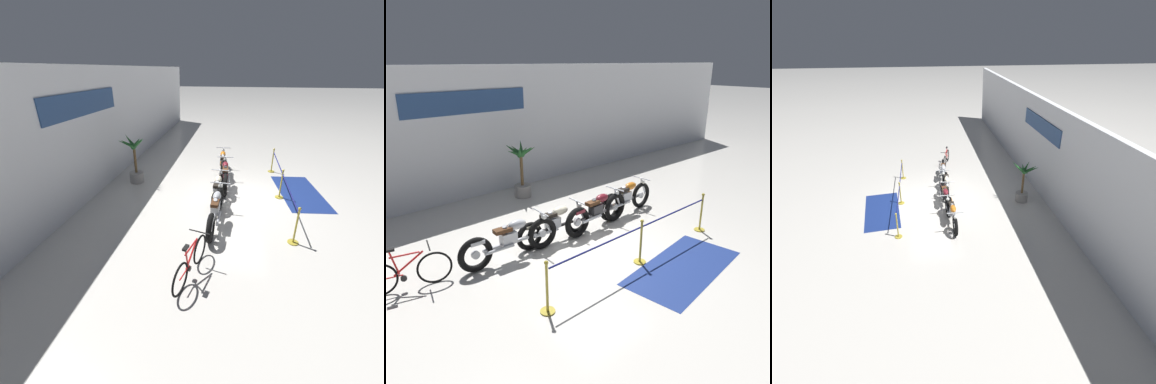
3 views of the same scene
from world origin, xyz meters
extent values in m
plane|color=silver|center=(0.00, 0.00, 0.00)|extent=(120.00, 120.00, 0.00)
cube|color=white|center=(0.00, 5.12, 2.10)|extent=(28.00, 0.25, 4.20)
cube|color=navy|center=(-0.61, 4.98, 3.10)|extent=(4.12, 0.04, 0.70)
torus|color=black|center=(-1.17, 0.57, 0.40)|extent=(0.80, 0.20, 0.79)
torus|color=black|center=(-2.86, 0.69, 0.40)|extent=(0.80, 0.20, 0.79)
cylinder|color=silver|center=(-1.17, 0.57, 0.40)|extent=(0.19, 0.09, 0.18)
cylinder|color=silver|center=(-2.86, 0.69, 0.40)|extent=(0.19, 0.09, 0.18)
cylinder|color=silver|center=(-1.08, 0.56, 0.68)|extent=(0.31, 0.08, 0.59)
cube|color=silver|center=(-2.07, 0.63, 0.56)|extent=(0.37, 0.24, 0.26)
cylinder|color=silver|center=(-2.03, 0.63, 0.76)|extent=(0.19, 0.12, 0.24)
cylinder|color=silver|center=(-2.11, 0.63, 0.76)|extent=(0.19, 0.12, 0.24)
cylinder|color=silver|center=(-2.38, 0.51, 0.42)|extent=(0.70, 0.12, 0.07)
cube|color=#ADAFB5|center=(-2.02, 0.63, 0.42)|extent=(1.36, 0.15, 0.06)
ellipsoid|color=#B7BABF|center=(-1.84, 0.62, 0.82)|extent=(0.47, 0.25, 0.22)
cube|color=#4C2D19|center=(-2.20, 0.64, 0.78)|extent=(0.41, 0.23, 0.09)
cube|color=#B7BABF|center=(-2.81, 0.68, 0.67)|extent=(0.33, 0.18, 0.08)
cylinder|color=silver|center=(-1.19, 0.57, 0.95)|extent=(0.08, 0.62, 0.04)
sphere|color=silver|center=(-1.11, 0.57, 0.81)|extent=(0.14, 0.14, 0.14)
torus|color=black|center=(0.04, 0.65, 0.35)|extent=(0.71, 0.16, 0.71)
torus|color=black|center=(-1.43, 0.72, 0.35)|extent=(0.71, 0.16, 0.71)
cylinder|color=silver|center=(0.04, 0.65, 0.35)|extent=(0.17, 0.09, 0.16)
cylinder|color=silver|center=(-1.43, 0.72, 0.35)|extent=(0.17, 0.09, 0.16)
cylinder|color=silver|center=(0.13, 0.64, 0.64)|extent=(0.31, 0.07, 0.59)
cube|color=silver|center=(-0.75, 0.69, 0.51)|extent=(0.37, 0.24, 0.26)
cylinder|color=silver|center=(-0.71, 0.69, 0.71)|extent=(0.18, 0.12, 0.24)
cylinder|color=silver|center=(-0.79, 0.69, 0.71)|extent=(0.18, 0.12, 0.24)
cylinder|color=silver|center=(-1.06, 0.56, 0.37)|extent=(0.70, 0.11, 0.07)
cube|color=black|center=(-0.70, 0.68, 0.37)|extent=(1.18, 0.12, 0.06)
ellipsoid|color=beige|center=(-0.52, 0.68, 0.77)|extent=(0.47, 0.24, 0.22)
cube|color=black|center=(-0.88, 0.69, 0.73)|extent=(0.41, 0.22, 0.09)
cube|color=beige|center=(-1.38, 0.72, 0.60)|extent=(0.33, 0.18, 0.08)
cylinder|color=silver|center=(0.02, 0.65, 0.90)|extent=(0.07, 0.62, 0.04)
sphere|color=silver|center=(0.10, 0.64, 0.76)|extent=(0.14, 0.14, 0.14)
torus|color=black|center=(1.36, 0.54, 0.41)|extent=(0.83, 0.19, 0.82)
torus|color=black|center=(-0.13, 0.45, 0.41)|extent=(0.83, 0.19, 0.82)
cylinder|color=silver|center=(1.36, 0.54, 0.41)|extent=(0.19, 0.09, 0.19)
cylinder|color=silver|center=(-0.13, 0.45, 0.41)|extent=(0.19, 0.09, 0.19)
cylinder|color=silver|center=(1.45, 0.54, 0.69)|extent=(0.31, 0.07, 0.59)
cube|color=#2D2D30|center=(0.56, 0.49, 0.57)|extent=(0.37, 0.24, 0.26)
cylinder|color=#2D2D30|center=(0.61, 0.49, 0.77)|extent=(0.18, 0.12, 0.24)
cylinder|color=#2D2D30|center=(0.52, 0.49, 0.77)|extent=(0.18, 0.12, 0.24)
cylinder|color=silver|center=(0.27, 0.34, 0.43)|extent=(0.70, 0.11, 0.07)
cube|color=#47474C|center=(0.61, 0.50, 0.43)|extent=(1.20, 0.12, 0.06)
ellipsoid|color=maroon|center=(0.79, 0.50, 0.83)|extent=(0.47, 0.24, 0.22)
cube|color=#4C2D19|center=(0.44, 0.49, 0.79)|extent=(0.41, 0.22, 0.09)
cube|color=maroon|center=(-0.08, 0.46, 0.70)|extent=(0.33, 0.18, 0.08)
cylinder|color=silver|center=(1.34, 0.53, 0.96)|extent=(0.07, 0.62, 0.04)
sphere|color=silver|center=(1.42, 0.54, 0.82)|extent=(0.14, 0.14, 0.14)
torus|color=black|center=(2.71, 0.69, 0.40)|extent=(0.80, 0.15, 0.80)
torus|color=black|center=(1.27, 0.64, 0.40)|extent=(0.80, 0.15, 0.80)
cylinder|color=silver|center=(2.71, 0.69, 0.40)|extent=(0.19, 0.09, 0.19)
cylinder|color=silver|center=(1.27, 0.64, 0.40)|extent=(0.19, 0.09, 0.19)
cylinder|color=silver|center=(2.80, 0.69, 0.68)|extent=(0.30, 0.07, 0.59)
cube|color=silver|center=(1.94, 0.66, 0.56)|extent=(0.37, 0.23, 0.26)
cylinder|color=silver|center=(1.98, 0.66, 0.76)|extent=(0.18, 0.12, 0.24)
cylinder|color=silver|center=(1.90, 0.66, 0.76)|extent=(0.18, 0.12, 0.24)
cylinder|color=silver|center=(1.65, 0.51, 0.42)|extent=(0.70, 0.09, 0.07)
cube|color=#47474C|center=(1.99, 0.66, 0.42)|extent=(1.15, 0.10, 0.06)
ellipsoid|color=orange|center=(2.17, 0.67, 0.82)|extent=(0.47, 0.23, 0.22)
cube|color=black|center=(1.81, 0.66, 0.78)|extent=(0.41, 0.21, 0.09)
cube|color=orange|center=(1.32, 0.64, 0.69)|extent=(0.32, 0.17, 0.08)
cylinder|color=silver|center=(2.69, 0.69, 0.95)|extent=(0.06, 0.62, 0.04)
sphere|color=silver|center=(2.77, 0.69, 0.81)|extent=(0.14, 0.14, 0.14)
torus|color=black|center=(-3.69, 0.85, 0.35)|extent=(0.69, 0.22, 0.70)
torus|color=black|center=(-4.68, 1.10, 0.35)|extent=(0.69, 0.22, 0.70)
cylinder|color=red|center=(-4.14, 0.96, 0.57)|extent=(0.59, 0.19, 0.43)
cylinder|color=red|center=(-4.19, 0.97, 0.77)|extent=(0.54, 0.17, 0.04)
cylinder|color=red|center=(-4.38, 1.02, 0.65)|extent=(0.15, 0.07, 0.55)
cube|color=black|center=(-4.42, 1.03, 0.93)|extent=(0.19, 0.12, 0.05)
cylinder|color=red|center=(-4.48, 1.05, 0.35)|extent=(0.45, 0.14, 0.03)
cylinder|color=black|center=(-3.75, 0.86, 0.87)|extent=(0.15, 0.47, 0.03)
cylinder|color=black|center=(-4.26, 0.99, 0.27)|extent=(0.13, 0.08, 0.12)
cylinder|color=gray|center=(0.57, 3.96, 0.20)|extent=(0.55, 0.55, 0.40)
cylinder|color=brown|center=(0.57, 3.96, 0.92)|extent=(0.10, 0.10, 1.03)
cone|color=#235B28|center=(0.83, 3.94, 1.52)|extent=(0.65, 0.21, 0.35)
cone|color=#235B28|center=(0.71, 4.15, 1.61)|extent=(0.46, 0.57, 0.58)
cone|color=#235B28|center=(0.60, 4.26, 1.52)|extent=(0.21, 0.71, 0.38)
cone|color=#235B28|center=(0.39, 4.11, 1.58)|extent=(0.52, 0.49, 0.54)
cone|color=#235B28|center=(0.35, 3.98, 1.52)|extent=(0.55, 0.22, 0.35)
cone|color=#235B28|center=(0.40, 3.76, 1.59)|extent=(0.49, 0.60, 0.57)
cone|color=#235B28|center=(0.54, 3.76, 1.58)|extent=(0.21, 0.55, 0.48)
cone|color=#235B28|center=(0.70, 3.83, 1.56)|extent=(0.43, 0.44, 0.47)
cylinder|color=gold|center=(-2.59, -1.45, 0.01)|extent=(0.28, 0.28, 0.03)
cylinder|color=gold|center=(-2.59, -1.45, 0.50)|extent=(0.05, 0.05, 0.95)
sphere|color=gold|center=(-2.59, -1.45, 1.01)|extent=(0.08, 0.08, 0.08)
cylinder|color=navy|center=(-1.27, -1.45, 0.88)|extent=(2.53, 0.04, 0.04)
cylinder|color=navy|center=(1.31, -1.45, 0.88)|extent=(2.43, 0.04, 0.04)
cylinder|color=gold|center=(0.05, -1.45, 0.01)|extent=(0.28, 0.28, 0.03)
cylinder|color=gold|center=(0.05, -1.45, 0.50)|extent=(0.05, 0.05, 0.95)
sphere|color=gold|center=(0.05, -1.45, 1.01)|extent=(0.08, 0.08, 0.08)
cylinder|color=gold|center=(2.58, -1.45, 0.01)|extent=(0.28, 0.28, 0.03)
cylinder|color=gold|center=(2.58, -1.45, 0.50)|extent=(0.05, 0.05, 0.95)
sphere|color=gold|center=(2.58, -1.45, 1.01)|extent=(0.08, 0.08, 0.08)
cube|color=navy|center=(0.57, -2.25, 0.00)|extent=(3.17, 1.74, 0.01)
camera|label=1|loc=(-8.38, 0.25, 4.09)|focal=24.00mm
camera|label=2|loc=(-6.00, -6.03, 4.33)|focal=35.00mm
camera|label=3|loc=(11.94, -0.30, 6.80)|focal=28.00mm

